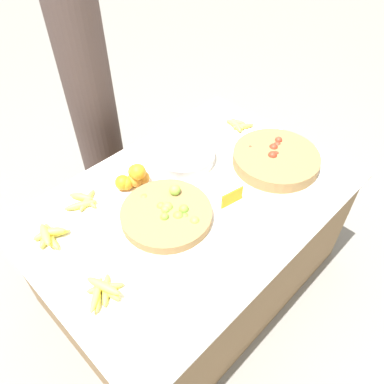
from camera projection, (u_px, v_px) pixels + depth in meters
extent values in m
plane|color=gray|center=(192.00, 276.00, 2.35)|extent=(12.00, 12.00, 0.00)
cube|color=olive|center=(192.00, 243.00, 2.10)|extent=(1.53, 1.06, 0.69)
cube|color=silver|center=(192.00, 200.00, 1.85)|extent=(1.60, 1.11, 0.01)
cylinder|color=olive|center=(166.00, 214.00, 1.75)|extent=(0.43, 0.43, 0.05)
sphere|color=#89BC42|center=(165.00, 210.00, 1.73)|extent=(0.04, 0.04, 0.04)
sphere|color=#89BC42|center=(195.00, 221.00, 1.69)|extent=(0.05, 0.05, 0.05)
sphere|color=#89BC42|center=(175.00, 190.00, 1.80)|extent=(0.06, 0.06, 0.06)
sphere|color=#7AB238|center=(161.00, 207.00, 1.76)|extent=(0.04, 0.04, 0.04)
sphere|color=#6BA333|center=(185.00, 217.00, 1.72)|extent=(0.05, 0.05, 0.05)
sphere|color=#6BA333|center=(167.00, 207.00, 1.78)|extent=(0.05, 0.05, 0.05)
sphere|color=#7AB238|center=(178.00, 217.00, 1.72)|extent=(0.05, 0.05, 0.05)
sphere|color=#7AB238|center=(144.00, 199.00, 1.81)|extent=(0.05, 0.05, 0.05)
sphere|color=#89BC42|center=(167.00, 208.00, 1.75)|extent=(0.05, 0.05, 0.05)
sphere|color=#7AB238|center=(165.00, 217.00, 1.70)|extent=(0.04, 0.04, 0.04)
sphere|color=#7AB238|center=(184.00, 209.00, 1.73)|extent=(0.05, 0.05, 0.05)
cylinder|color=olive|center=(276.00, 159.00, 2.01)|extent=(0.46, 0.46, 0.07)
sphere|color=red|center=(263.00, 168.00, 1.98)|extent=(0.04, 0.04, 0.04)
sphere|color=red|center=(300.00, 155.00, 2.04)|extent=(0.04, 0.04, 0.04)
sphere|color=red|center=(273.00, 148.00, 2.03)|extent=(0.05, 0.05, 0.05)
sphere|color=red|center=(279.00, 140.00, 2.07)|extent=(0.04, 0.04, 0.04)
sphere|color=red|center=(272.00, 156.00, 1.98)|extent=(0.05, 0.05, 0.05)
sphere|color=red|center=(275.00, 177.00, 1.90)|extent=(0.04, 0.04, 0.04)
sphere|color=red|center=(278.00, 164.00, 2.00)|extent=(0.04, 0.04, 0.04)
sphere|color=red|center=(276.00, 159.00, 2.00)|extent=(0.04, 0.04, 0.04)
sphere|color=red|center=(275.00, 155.00, 2.00)|extent=(0.04, 0.04, 0.04)
sphere|color=red|center=(277.00, 146.00, 2.06)|extent=(0.05, 0.05, 0.05)
sphere|color=red|center=(260.00, 172.00, 1.92)|extent=(0.05, 0.05, 0.05)
sphere|color=red|center=(277.00, 159.00, 2.01)|extent=(0.04, 0.04, 0.04)
sphere|color=red|center=(263.00, 160.00, 1.99)|extent=(0.04, 0.04, 0.04)
sphere|color=red|center=(250.00, 150.00, 2.05)|extent=(0.05, 0.05, 0.05)
sphere|color=orange|center=(134.00, 179.00, 1.90)|extent=(0.07, 0.07, 0.07)
sphere|color=orange|center=(123.00, 183.00, 1.87)|extent=(0.08, 0.08, 0.08)
sphere|color=orange|center=(143.00, 177.00, 1.91)|extent=(0.07, 0.07, 0.07)
sphere|color=orange|center=(127.00, 183.00, 1.88)|extent=(0.07, 0.07, 0.07)
sphere|color=orange|center=(135.00, 179.00, 1.89)|extent=(0.08, 0.08, 0.08)
sphere|color=orange|center=(138.00, 172.00, 1.84)|extent=(0.08, 0.08, 0.08)
sphere|color=orange|center=(135.00, 172.00, 1.86)|extent=(0.07, 0.07, 0.07)
cylinder|color=silver|center=(183.00, 155.00, 2.04)|extent=(0.35, 0.35, 0.06)
cube|color=orange|center=(232.00, 197.00, 1.80)|extent=(0.12, 0.03, 0.08)
ellipsoid|color=#EFDB4C|center=(236.00, 122.00, 2.28)|extent=(0.09, 0.12, 0.04)
ellipsoid|color=#EFDB4C|center=(236.00, 125.00, 2.26)|extent=(0.04, 0.11, 0.03)
ellipsoid|color=#EFDB4C|center=(243.00, 126.00, 2.25)|extent=(0.13, 0.10, 0.03)
ellipsoid|color=#EFDB4C|center=(237.00, 125.00, 2.26)|extent=(0.10, 0.14, 0.03)
ellipsoid|color=#EFDB4C|center=(110.00, 291.00, 1.47)|extent=(0.04, 0.12, 0.04)
ellipsoid|color=#EFDB4C|center=(97.00, 297.00, 1.46)|extent=(0.10, 0.13, 0.03)
ellipsoid|color=#EFDB4C|center=(106.00, 290.00, 1.48)|extent=(0.12, 0.13, 0.03)
ellipsoid|color=#EFDB4C|center=(105.00, 288.00, 1.48)|extent=(0.14, 0.11, 0.03)
ellipsoid|color=#EFDB4C|center=(103.00, 286.00, 1.46)|extent=(0.08, 0.16, 0.03)
ellipsoid|color=#EFDB4C|center=(96.00, 295.00, 1.44)|extent=(0.13, 0.12, 0.03)
ellipsoid|color=#EFDB4C|center=(49.00, 239.00, 1.65)|extent=(0.04, 0.15, 0.04)
ellipsoid|color=#EFDB4C|center=(47.00, 234.00, 1.67)|extent=(0.13, 0.06, 0.04)
ellipsoid|color=#EFDB4C|center=(53.00, 235.00, 1.67)|extent=(0.15, 0.09, 0.03)
ellipsoid|color=#EFDB4C|center=(47.00, 238.00, 1.66)|extent=(0.12, 0.09, 0.04)
ellipsoid|color=#EFDB4C|center=(49.00, 234.00, 1.68)|extent=(0.07, 0.14, 0.03)
ellipsoid|color=#EFDB4C|center=(53.00, 232.00, 1.65)|extent=(0.11, 0.09, 0.03)
ellipsoid|color=#EFDB4C|center=(45.00, 234.00, 1.63)|extent=(0.07, 0.14, 0.04)
ellipsoid|color=#EFDB4C|center=(81.00, 197.00, 1.83)|extent=(0.09, 0.12, 0.04)
ellipsoid|color=#EFDB4C|center=(87.00, 200.00, 1.82)|extent=(0.15, 0.10, 0.03)
ellipsoid|color=#EFDB4C|center=(81.00, 205.00, 1.80)|extent=(0.15, 0.10, 0.03)
ellipsoid|color=#EFDB4C|center=(87.00, 200.00, 1.82)|extent=(0.03, 0.14, 0.03)
cylinder|color=#473833|center=(93.00, 107.00, 2.29)|extent=(0.28, 0.28, 1.56)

